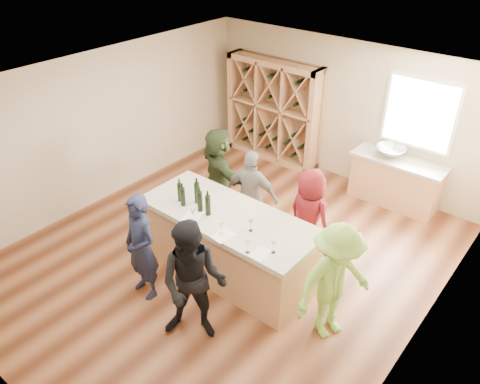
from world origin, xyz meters
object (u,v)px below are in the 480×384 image
Objects in this scene: wine_rack at (273,111)px; sink at (390,152)px; tasting_counter_base at (229,246)px; person_near_right at (193,283)px; wine_bottle_d at (200,201)px; wine_bottle_e at (208,205)px; person_near_left at (141,248)px; person_far_left at (219,171)px; person_server at (335,283)px; wine_bottle_a at (180,192)px; person_far_mid at (252,195)px; wine_bottle_b at (183,197)px; wine_bottle_c at (197,193)px; person_far_right at (309,216)px.

sink is (2.70, -0.07, -0.09)m from wine_rack.
person_near_right reaches higher than tasting_counter_base.
wine_bottle_d is 0.16m from wine_bottle_e.
person_near_left reaches higher than person_far_left.
wine_rack is 1.34× the size of person_far_left.
wine_bottle_e is at bearing 116.47° from person_server.
wine_bottle_d reaches higher than wine_bottle_a.
person_near_right is 1.76m from person_server.
wine_bottle_a is 0.18× the size of person_far_mid.
wine_bottle_a is at bearing 115.47° from person_server.
wine_bottle_e is 0.19× the size of person_near_left.
person_near_left is at bearing -120.39° from tasting_counter_base.
sink is at bearing 75.25° from tasting_counter_base.
person_near_left reaches higher than wine_bottle_b.
wine_bottle_d reaches higher than wine_bottle_e.
wine_bottle_d is 2.21m from person_server.
wine_bottle_d is at bearing 78.26° from person_near_left.
person_near_left reaches higher than wine_bottle_c.
wine_bottle_a is 0.88× the size of wine_bottle_c.
wine_bottle_a is at bearing 50.55° from person_far_right.
person_near_right is at bearing 0.30° from person_near_left.
wine_bottle_a is 2.62m from person_server.
person_near_right is (-0.46, -4.69, -0.13)m from sink.
wine_bottle_e is at bearing -21.30° from wine_bottle_c.
wine_bottle_d is at bearing 144.53° from person_far_left.
person_near_left is at bearing 136.03° from person_server.
wine_bottle_a is at bearing 55.59° from person_far_mid.
wine_bottle_d is 0.20× the size of person_far_right.
person_far_right reaches higher than wine_bottle_a.
wine_bottle_c is at bearing -112.62° from sink.
wine_bottle_b is 0.19× the size of person_far_mid.
person_far_right is at bearing -94.70° from sink.
sink is 0.32× the size of person_server.
tasting_counter_base is 7.82× the size of wine_bottle_c.
wine_rack is 4.06× the size of sink.
wine_bottle_c is 1.05× the size of wine_bottle_e.
wine_rack reaches higher than wine_bottle_c.
person_server reaches higher than person_far_right.
sink is at bearing 76.29° from person_near_left.
wine_bottle_d is at bearing -153.05° from tasting_counter_base.
wine_bottle_a is 0.18× the size of person_far_right.
wine_bottle_a is 1.65m from person_near_right.
person_near_right is (1.25, -1.02, -0.34)m from wine_bottle_a.
wine_bottle_b is 0.18× the size of person_far_left.
person_far_mid is 1.06m from person_far_right.
tasting_counter_base is 8.92× the size of wine_bottle_a.
wine_bottle_e is at bearing 7.04° from wine_bottle_b.
person_near_right reaches higher than person_far_mid.
wine_rack is 1.29× the size of person_server.
tasting_counter_base is 0.85m from wine_bottle_d.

